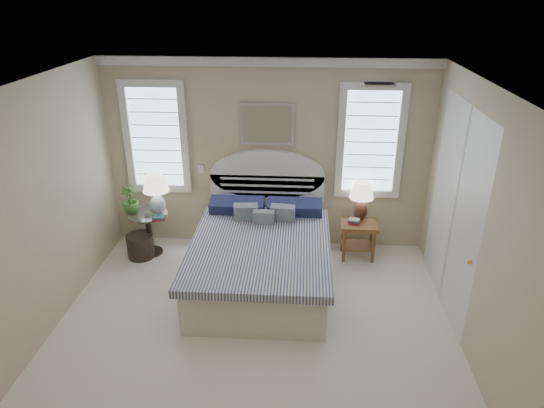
{
  "coord_description": "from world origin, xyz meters",
  "views": [
    {
      "loc": [
        0.5,
        -3.91,
        3.54
      ],
      "look_at": [
        0.17,
        1.0,
        1.3
      ],
      "focal_mm": 32.0,
      "sensor_mm": 36.0,
      "label": 1
    }
  ],
  "objects": [
    {
      "name": "window_left",
      "position": [
        -1.55,
        2.48,
        1.6
      ],
      "size": [
        0.9,
        0.06,
        1.6
      ],
      "primitive_type": "cube",
      "color": "silver",
      "rests_on": "wall_back"
    },
    {
      "name": "wall_left",
      "position": [
        -2.25,
        0.0,
        1.35
      ],
      "size": [
        0.02,
        5.0,
        2.7
      ],
      "primitive_type": "cube",
      "color": "#BEB08E",
      "rests_on": "floor"
    },
    {
      "name": "hvac_vent",
      "position": [
        1.2,
        0.8,
        2.68
      ],
      "size": [
        0.3,
        0.2,
        0.02
      ],
      "primitive_type": "cube",
      "color": "#B2B2B2",
      "rests_on": "ceiling"
    },
    {
      "name": "floor",
      "position": [
        0.0,
        0.0,
        0.0
      ],
      "size": [
        4.5,
        5.0,
        0.01
      ],
      "primitive_type": "cube",
      "color": "beige",
      "rests_on": "ground"
    },
    {
      "name": "nightstand_right",
      "position": [
        1.3,
        2.15,
        0.39
      ],
      "size": [
        0.5,
        0.4,
        0.53
      ],
      "color": "brown",
      "rests_on": "floor"
    },
    {
      "name": "switch_plate",
      "position": [
        -0.95,
        2.48,
        1.15
      ],
      "size": [
        0.08,
        0.01,
        0.12
      ],
      "primitive_type": "cube",
      "color": "silver",
      "rests_on": "wall_back"
    },
    {
      "name": "lamp_left",
      "position": [
        -1.49,
        2.07,
        0.99
      ],
      "size": [
        0.44,
        0.44,
        0.59
      ],
      "rotation": [
        0.0,
        0.0,
        0.28
      ],
      "color": "white",
      "rests_on": "side_table_left"
    },
    {
      "name": "crown_molding",
      "position": [
        0.0,
        2.46,
        2.64
      ],
      "size": [
        4.5,
        0.08,
        0.12
      ],
      "primitive_type": "cube",
      "color": "silver",
      "rests_on": "wall_back"
    },
    {
      "name": "lamp_right",
      "position": [
        1.32,
        2.3,
        0.87
      ],
      "size": [
        0.44,
        0.44,
        0.56
      ],
      "rotation": [
        0.0,
        0.0,
        0.37
      ],
      "color": "black",
      "rests_on": "nightstand_right"
    },
    {
      "name": "ceiling",
      "position": [
        0.0,
        0.0,
        2.7
      ],
      "size": [
        4.5,
        5.0,
        0.01
      ],
      "primitive_type": "cube",
      "color": "silver",
      "rests_on": "wall_back"
    },
    {
      "name": "side_table_left",
      "position": [
        -1.65,
        2.05,
        0.39
      ],
      "size": [
        0.56,
        0.56,
        0.63
      ],
      "color": "black",
      "rests_on": "floor"
    },
    {
      "name": "window_right",
      "position": [
        1.4,
        2.48,
        1.6
      ],
      "size": [
        0.9,
        0.06,
        1.6
      ],
      "primitive_type": "cube",
      "color": "silver",
      "rests_on": "wall_back"
    },
    {
      "name": "floor_pot",
      "position": [
        -1.76,
        1.94,
        0.17
      ],
      "size": [
        0.4,
        0.4,
        0.34
      ],
      "primitive_type": "cylinder",
      "rotation": [
        0.0,
        0.0,
        -0.06
      ],
      "color": "black",
      "rests_on": "floor"
    },
    {
      "name": "books_left",
      "position": [
        -1.43,
        1.87,
        0.65
      ],
      "size": [
        0.19,
        0.15,
        0.05
      ],
      "rotation": [
        0.0,
        0.0,
        0.17
      ],
      "color": "#A0282B",
      "rests_on": "side_table_left"
    },
    {
      "name": "wall_back",
      "position": [
        0.0,
        2.5,
        1.35
      ],
      "size": [
        4.5,
        0.02,
        2.7
      ],
      "primitive_type": "cube",
      "color": "#BEB08E",
      "rests_on": "floor"
    },
    {
      "name": "potted_plant",
      "position": [
        -1.87,
        2.04,
        0.84
      ],
      "size": [
        0.31,
        0.31,
        0.41
      ],
      "primitive_type": "imported",
      "rotation": [
        0.0,
        0.0,
        0.42
      ],
      "color": "#2C6E2C",
      "rests_on": "side_table_left"
    },
    {
      "name": "bed",
      "position": [
        0.0,
        1.46,
        0.39
      ],
      "size": [
        1.72,
        2.28,
        1.47
      ],
      "color": "beige",
      "rests_on": "floor"
    },
    {
      "name": "painting",
      "position": [
        0.0,
        2.46,
        1.82
      ],
      "size": [
        0.74,
        0.04,
        0.58
      ],
      "primitive_type": "cube",
      "color": "silver",
      "rests_on": "wall_back"
    },
    {
      "name": "books_right",
      "position": [
        1.23,
        2.14,
        0.56
      ],
      "size": [
        0.19,
        0.16,
        0.07
      ],
      "rotation": [
        0.0,
        0.0,
        -0.31
      ],
      "color": "#A0282B",
      "rests_on": "nightstand_right"
    },
    {
      "name": "closet_door",
      "position": [
        2.23,
        1.2,
        1.2
      ],
      "size": [
        0.02,
        1.8,
        2.4
      ],
      "primitive_type": "cube",
      "color": "silver",
      "rests_on": "floor"
    },
    {
      "name": "wall_right",
      "position": [
        2.25,
        0.0,
        1.35
      ],
      "size": [
        0.02,
        5.0,
        2.7
      ],
      "primitive_type": "cube",
      "color": "#BEB08E",
      "rests_on": "floor"
    }
  ]
}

